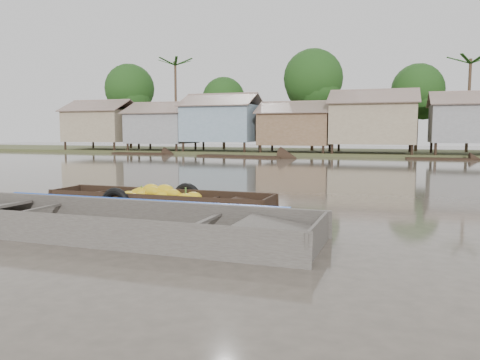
% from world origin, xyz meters
% --- Properties ---
extents(ground, '(120.00, 120.00, 0.00)m').
position_xyz_m(ground, '(0.00, 0.00, 0.00)').
color(ground, '#484137').
rests_on(ground, ground).
extents(riverbank, '(120.00, 12.47, 10.22)m').
position_xyz_m(riverbank, '(3.03, 31.86, 3.07)').
color(riverbank, '#384723').
rests_on(riverbank, ground).
extents(banana_boat, '(6.16, 1.67, 0.88)m').
position_xyz_m(banana_boat, '(-1.85, 0.94, 0.19)').
color(banana_boat, black).
rests_on(banana_boat, ground).
extents(viewer_boat, '(8.50, 2.36, 0.68)m').
position_xyz_m(viewer_boat, '(-1.18, -2.19, 0.08)').
color(viewer_boat, '#413B37').
rests_on(viewer_boat, ground).
extents(distant_boats, '(47.25, 15.56, 0.35)m').
position_xyz_m(distant_boats, '(6.94, 23.20, -0.05)').
color(distant_boats, black).
rests_on(distant_boats, ground).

